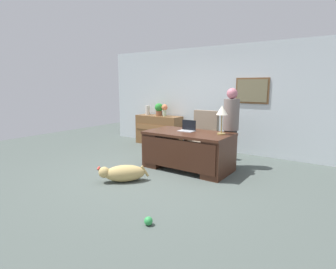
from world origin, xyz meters
The scene contains 14 objects.
ground_plane centered at (0.00, 0.00, 0.00)m, with size 12.00×12.00×0.00m, color #4C5651.
back_wall centered at (0.01, 2.60, 1.35)m, with size 7.00×0.16×2.70m.
desk centered at (0.28, 0.64, 0.42)m, with size 1.74×0.95×0.77m.
credenza centered at (-1.64, 2.25, 0.42)m, with size 1.38×0.50×0.84m.
armchair centered at (0.17, 1.51, 0.50)m, with size 0.60×0.59×1.13m.
person_standing centered at (0.94, 1.28, 0.85)m, with size 0.32×0.32×1.65m.
dog_lying centered at (-0.29, -0.66, 0.15)m, with size 0.72×0.72×0.30m.
laptop centered at (0.20, 0.77, 0.82)m, with size 0.32×0.22×0.22m.
desk_lamp centered at (0.93, 0.82, 1.20)m, with size 0.22×0.22×0.56m.
vase_with_flowers centered at (-1.43, 2.25, 1.05)m, with size 0.17×0.17×0.33m.
vase_empty centered at (-2.05, 2.25, 0.98)m, with size 0.13×0.13×0.28m, color silver.
potted_plant centered at (-1.63, 2.25, 1.04)m, with size 0.24×0.24×0.36m.
dog_toy_ball centered at (1.05, -1.61, 0.05)m, with size 0.11×0.11×0.11m, color green.
dog_toy_bone centered at (-1.21, -0.42, 0.03)m, with size 0.17×0.05×0.05m, color #E53F33.
Camera 1 is at (3.01, -4.02, 1.71)m, focal length 28.95 mm.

